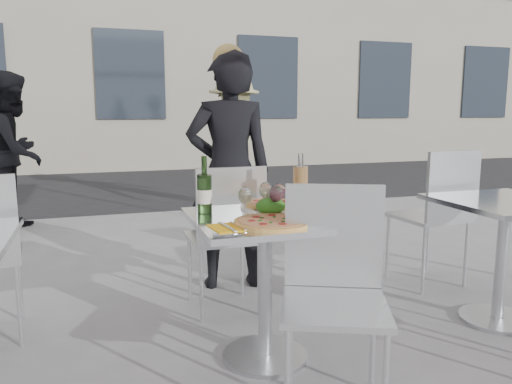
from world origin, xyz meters
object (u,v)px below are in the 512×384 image
object	(u,v)px
side_table_right	(504,235)
chair_near	(334,278)
chair_far	(227,227)
napkin_right	(335,221)
pedestrian_a	(14,152)
carafe	(300,185)
wineglass_white_b	(265,191)
wineglass_red_a	(276,195)
main_table	(265,258)
wine_bottle	(205,192)
sugar_shaker	(312,203)
pedestrian_b	(234,142)
wineglass_red_b	(279,192)
woman_diner	(229,172)
pizza_far	(270,205)
napkin_left	(232,227)
salad_plate	(271,208)
side_chair_rfar	(439,207)
wineglass_white_a	(245,197)
pizza_near	(272,222)

from	to	relation	value
side_table_right	chair_near	distance (m)	1.42
chair_far	napkin_right	xyz separation A→B (m)	(0.31, -0.84, 0.19)
pedestrian_a	carafe	size ratio (longest dim) A/B	5.77
wineglass_white_b	wineglass_red_a	distance (m)	0.12
main_table	wine_bottle	world-z (taller)	wine_bottle
sugar_shaker	chair_near	bearing A→B (deg)	-102.22
pedestrian_b	carafe	world-z (taller)	pedestrian_b
wine_bottle	wineglass_red_b	distance (m)	0.38
woman_diner	wineglass_red_a	world-z (taller)	woman_diner
main_table	pizza_far	distance (m)	0.33
napkin_left	salad_plate	bearing A→B (deg)	32.46
wineglass_white_b	wineglass_red_b	distance (m)	0.08
wineglass_red_b	napkin_right	xyz separation A→B (m)	(0.18, -0.27, -0.11)
wineglass_white_b	napkin_left	bearing A→B (deg)	-132.43
side_chair_rfar	carafe	size ratio (longest dim) A/B	3.45
sugar_shaker	wineglass_red_b	xyz separation A→B (m)	(-0.16, 0.04, 0.06)
chair_far	wine_bottle	distance (m)	0.60
main_table	chair_far	bearing A→B (deg)	93.34
wineglass_white_b	salad_plate	bearing A→B (deg)	-86.84
wineglass_red_a	wineglass_white_a	bearing A→B (deg)	-179.32
carafe	wineglass_white_b	xyz separation A→B (m)	(-0.23, -0.09, -0.01)
pedestrian_b	pizza_far	world-z (taller)	pedestrian_b
side_chair_rfar	pedestrian_a	world-z (taller)	pedestrian_a
main_table	wineglass_white_a	distance (m)	0.34
side_chair_rfar	pizza_far	bearing A→B (deg)	10.77
chair_near	wineglass_red_b	distance (m)	0.58
salad_plate	main_table	bearing A→B (deg)	-139.81
main_table	napkin_left	xyz separation A→B (m)	(-0.22, -0.18, 0.21)
pedestrian_a	pedestrian_b	size ratio (longest dim) A/B	0.97
chair_far	chair_near	bearing A→B (deg)	99.56
side_chair_rfar	pedestrian_a	distance (m)	4.24
side_table_right	pizza_far	world-z (taller)	pizza_far
pedestrian_b	napkin_right	size ratio (longest dim) A/B	8.64
wineglass_white_a	wineglass_red_b	world-z (taller)	same
napkin_left	napkin_right	xyz separation A→B (m)	(0.49, -0.04, 0.00)
sugar_shaker	wineglass_red_b	size ratio (longest dim) A/B	0.68
sugar_shaker	wineglass_red_b	world-z (taller)	wineglass_red_b
side_table_right	wineglass_white_a	size ratio (longest dim) A/B	4.76
side_chair_rfar	pizza_near	size ratio (longest dim) A/B	2.79
chair_near	wineglass_red_a	size ratio (longest dim) A/B	6.03
side_chair_rfar	pedestrian_b	distance (m)	3.45
side_chair_rfar	wineglass_red_b	bearing A→B (deg)	16.45
pizza_far	napkin_right	distance (m)	0.46
main_table	wineglass_white_a	bearing A→B (deg)	-169.71
wine_bottle	sugar_shaker	bearing A→B (deg)	-15.89
sugar_shaker	wineglass_red_a	distance (m)	0.22
chair_far	wineglass_red_b	world-z (taller)	chair_far
woman_diner	sugar_shaker	distance (m)	1.12
chair_far	wineglass_red_a	world-z (taller)	chair_far
carafe	wineglass_white_a	size ratio (longest dim) A/B	1.84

